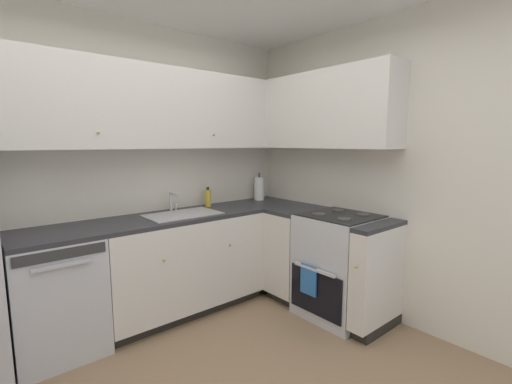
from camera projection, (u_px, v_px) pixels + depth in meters
name	position (u px, v px, depth m)	size (l,w,h in m)	color
wall_back	(118.00, 172.00, 3.10)	(3.63, 0.05, 2.62)	silver
wall_right	(399.00, 173.00, 2.98)	(0.05, 3.38, 2.62)	silver
dishwasher	(57.00, 295.00, 2.59)	(0.60, 0.63, 0.88)	silver
lower_cabinets_back	(182.00, 264.00, 3.25)	(1.46, 0.62, 0.88)	silver
countertop_back	(181.00, 216.00, 3.19)	(2.67, 0.60, 0.04)	#2D2D33
lower_cabinets_right	(317.00, 261.00, 3.35)	(0.62, 1.16, 0.88)	silver
countertop_right	(318.00, 214.00, 3.28)	(0.60, 1.16, 0.03)	#2D2D33
oven_range	(339.00, 265.00, 3.17)	(0.68, 0.62, 1.07)	silver
upper_cabinets_back	(153.00, 108.00, 3.06)	(2.35, 0.34, 0.70)	silver
upper_cabinets_right	(315.00, 112.00, 3.39)	(0.32, 1.70, 0.70)	silver
sink	(183.00, 219.00, 3.17)	(0.65, 0.40, 0.10)	#B7B7BC
faucet	(172.00, 200.00, 3.31)	(0.07, 0.16, 0.18)	silver
soap_bottle	(208.00, 198.00, 3.57)	(0.06, 0.06, 0.20)	gold
paper_towel_roll	(259.00, 189.00, 3.98)	(0.11, 0.11, 0.32)	white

